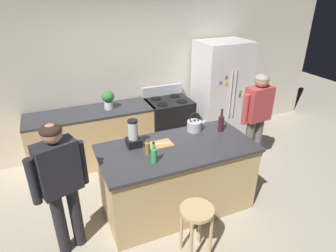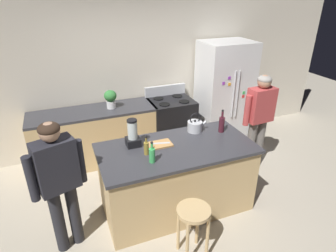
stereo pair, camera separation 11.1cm
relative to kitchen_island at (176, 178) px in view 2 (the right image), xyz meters
name	(u,v)px [view 2 (the right image)]	position (x,y,z in m)	size (l,w,h in m)	color
ground_plane	(176,206)	(0.00, 0.00, -0.47)	(14.00, 14.00, 0.00)	#B2A893
back_wall	(133,73)	(0.00, 1.95, 0.88)	(8.00, 0.10, 2.70)	beige
kitchen_island	(176,178)	(0.00, 0.00, 0.00)	(1.93, 0.95, 0.93)	tan
back_counter_run	(96,136)	(-0.80, 1.55, 0.00)	(2.00, 0.64, 0.93)	tan
refrigerator	(224,93)	(1.58, 1.50, 0.47)	(0.90, 0.73, 1.86)	silver
stove_range	(171,124)	(0.54, 1.52, 0.01)	(0.76, 0.65, 1.11)	black
person_by_island_left	(58,177)	(-1.38, -0.15, 0.48)	(0.59, 0.33, 1.56)	#26262B
person_by_sink_right	(260,114)	(1.56, 0.44, 0.48)	(0.59, 0.24, 1.56)	#66605B
bar_stool	(193,220)	(-0.14, -0.79, 0.03)	(0.36, 0.36, 0.64)	tan
potted_plant	(110,98)	(-0.50, 1.55, 0.63)	(0.20, 0.20, 0.30)	silver
blender_appliance	(133,135)	(-0.49, 0.23, 0.61)	(0.17, 0.17, 0.35)	black
bottle_vinegar	(146,148)	(-0.40, -0.02, 0.55)	(0.06, 0.06, 0.24)	olive
bottle_wine	(222,124)	(0.72, 0.16, 0.58)	(0.08, 0.08, 0.32)	#471923
bottle_soda	(152,155)	(-0.39, -0.21, 0.56)	(0.07, 0.07, 0.26)	#3FB259
tea_kettle	(195,126)	(0.39, 0.31, 0.54)	(0.28, 0.20, 0.27)	#B7BABF
cutting_board	(160,144)	(-0.18, 0.12, 0.47)	(0.30, 0.20, 0.02)	#B7844C
chef_knife	(161,143)	(-0.16, 0.12, 0.48)	(0.22, 0.03, 0.01)	#B7BABF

